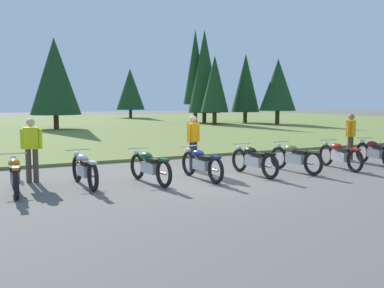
% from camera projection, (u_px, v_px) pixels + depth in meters
% --- Properties ---
extents(ground_plane, '(140.00, 140.00, 0.00)m').
position_uv_depth(ground_plane, '(202.00, 179.00, 11.76)').
color(ground_plane, '#605B54').
extents(grass_moorland, '(80.00, 44.00, 0.10)m').
position_uv_depth(grass_moorland, '(53.00, 126.00, 34.91)').
color(grass_moorland, olive).
rests_on(grass_moorland, ground).
extents(forest_treeline, '(42.02, 25.34, 8.52)m').
position_uv_depth(forest_treeline, '(58.00, 77.00, 35.01)').
color(forest_treeline, '#47331E').
rests_on(forest_treeline, ground).
extents(motorcycle_orange, '(0.62, 2.10, 0.88)m').
position_uv_depth(motorcycle_orange, '(15.00, 175.00, 9.87)').
color(motorcycle_orange, black).
rests_on(motorcycle_orange, ground).
extents(motorcycle_silver, '(0.62, 2.10, 0.88)m').
position_uv_depth(motorcycle_silver, '(84.00, 169.00, 10.68)').
color(motorcycle_silver, black).
rests_on(motorcycle_silver, ground).
extents(motorcycle_british_green, '(0.65, 2.09, 0.88)m').
position_uv_depth(motorcycle_british_green, '(150.00, 166.00, 11.11)').
color(motorcycle_british_green, black).
rests_on(motorcycle_british_green, ground).
extents(motorcycle_navy, '(0.62, 2.10, 0.88)m').
position_uv_depth(motorcycle_navy, '(201.00, 163.00, 11.63)').
color(motorcycle_navy, black).
rests_on(motorcycle_navy, ground).
extents(motorcycle_black, '(0.62, 2.10, 0.88)m').
position_uv_depth(motorcycle_black, '(254.00, 160.00, 12.29)').
color(motorcycle_black, black).
rests_on(motorcycle_black, ground).
extents(motorcycle_olive, '(0.62, 2.10, 0.88)m').
position_uv_depth(motorcycle_olive, '(295.00, 157.00, 12.85)').
color(motorcycle_olive, black).
rests_on(motorcycle_olive, ground).
extents(motorcycle_red, '(0.62, 2.10, 0.88)m').
position_uv_depth(motorcycle_red, '(340.00, 155.00, 13.41)').
color(motorcycle_red, black).
rests_on(motorcycle_red, ground).
extents(motorcycle_maroon, '(0.73, 2.07, 0.88)m').
position_uv_depth(motorcycle_maroon, '(375.00, 152.00, 14.12)').
color(motorcycle_maroon, black).
rests_on(motorcycle_maroon, ground).
extents(rider_in_hivis_vest, '(0.50, 0.36, 1.67)m').
position_uv_depth(rider_in_hivis_vest, '(193.00, 139.00, 13.08)').
color(rider_in_hivis_vest, '#2D2D38').
rests_on(rider_in_hivis_vest, ground).
extents(rider_near_row_end, '(0.53, 0.32, 1.67)m').
position_uv_depth(rider_near_row_end, '(31.00, 146.00, 11.16)').
color(rider_near_row_end, '#4C4233').
rests_on(rider_near_row_end, ground).
extents(rider_checking_bike, '(0.50, 0.35, 1.67)m').
position_uv_depth(rider_checking_bike, '(351.00, 134.00, 14.99)').
color(rider_checking_bike, '#4C4233').
rests_on(rider_checking_bike, ground).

